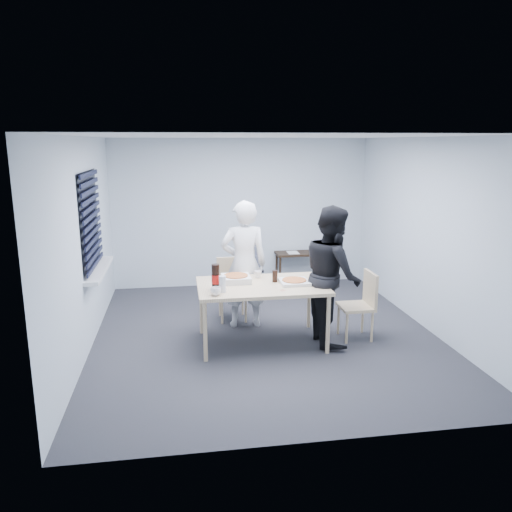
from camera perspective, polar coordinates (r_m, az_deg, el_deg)
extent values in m
plane|color=#2B2B30|center=(6.80, 1.08, -8.95)|extent=(5.00, 5.00, 0.00)
plane|color=white|center=(6.31, 1.18, 13.52)|extent=(5.00, 5.00, 0.00)
plane|color=silver|center=(8.87, -1.69, 4.92)|extent=(4.50, 0.00, 4.50)
plane|color=silver|center=(4.07, 7.30, -4.85)|extent=(4.50, 0.00, 4.50)
plane|color=silver|center=(6.44, -19.00, 1.16)|extent=(0.00, 5.00, 5.00)
plane|color=silver|center=(7.17, 19.14, 2.29)|extent=(0.00, 5.00, 5.00)
plane|color=black|center=(6.78, -18.46, 3.92)|extent=(0.00, 1.30, 1.30)
cube|color=black|center=(6.78, -18.21, 3.93)|extent=(0.04, 1.30, 1.25)
cube|color=silver|center=(6.90, -17.46, -1.51)|extent=(0.18, 1.42, 0.05)
cube|color=beige|center=(6.29, 0.65, -3.45)|extent=(1.61, 1.02, 0.04)
cylinder|color=beige|center=(5.92, -5.83, -8.61)|extent=(0.05, 0.05, 0.74)
cylinder|color=beige|center=(6.76, -6.26, -5.83)|extent=(0.05, 0.05, 0.74)
cylinder|color=beige|center=(6.16, 8.24, -7.77)|extent=(0.05, 0.05, 0.74)
cylinder|color=beige|center=(6.98, 6.08, -5.22)|extent=(0.05, 0.05, 0.74)
cube|color=beige|center=(7.24, -2.70, -4.00)|extent=(0.42, 0.42, 0.04)
cube|color=beige|center=(7.35, -2.88, -1.78)|extent=(0.42, 0.04, 0.44)
cylinder|color=beige|center=(7.13, -3.90, -6.18)|extent=(0.03, 0.03, 0.41)
cylinder|color=beige|center=(7.45, -4.13, -5.33)|extent=(0.03, 0.03, 0.41)
cylinder|color=beige|center=(7.16, -1.17, -6.05)|extent=(0.03, 0.03, 0.41)
cylinder|color=beige|center=(7.48, -1.53, -5.21)|extent=(0.03, 0.03, 0.41)
cube|color=beige|center=(6.68, 11.32, -5.71)|extent=(0.42, 0.42, 0.04)
cube|color=beige|center=(6.67, 12.95, -3.64)|extent=(0.04, 0.42, 0.44)
cylinder|color=beige|center=(6.54, 10.33, -8.14)|extent=(0.03, 0.03, 0.41)
cylinder|color=beige|center=(6.85, 9.40, -7.15)|extent=(0.03, 0.03, 0.41)
cylinder|color=beige|center=(6.66, 13.13, -7.90)|extent=(0.03, 0.03, 0.41)
cylinder|color=beige|center=(6.96, 12.08, -6.94)|extent=(0.03, 0.03, 0.41)
imported|color=silver|center=(6.88, -1.38, -0.96)|extent=(0.65, 0.42, 1.77)
imported|color=black|center=(6.40, 8.69, -2.16)|extent=(0.47, 0.86, 1.77)
cube|color=#2E2315|center=(8.98, 5.15, 0.30)|extent=(0.90, 0.40, 0.04)
cylinder|color=#2E2315|center=(8.81, 2.77, -1.92)|extent=(0.04, 0.04, 0.56)
cylinder|color=#2E2315|center=(9.11, 2.37, -1.41)|extent=(0.04, 0.04, 0.56)
cylinder|color=#2E2315|center=(9.01, 7.89, -1.69)|extent=(0.04, 0.04, 0.56)
cylinder|color=#2E2315|center=(9.30, 7.32, -1.20)|extent=(0.04, 0.04, 0.56)
cube|color=black|center=(8.36, -0.40, -1.57)|extent=(0.33, 0.33, 0.04)
cylinder|color=black|center=(8.29, -1.13, -3.36)|extent=(0.04, 0.04, 0.42)
cylinder|color=black|center=(8.52, -1.36, -2.89)|extent=(0.04, 0.04, 0.42)
cylinder|color=black|center=(8.32, 0.58, -3.28)|extent=(0.04, 0.04, 0.42)
cylinder|color=black|center=(8.56, 0.31, -2.82)|extent=(0.04, 0.04, 0.42)
cube|color=slate|center=(8.31, -0.41, -0.14)|extent=(0.28, 0.15, 0.39)
cube|color=slate|center=(8.22, -0.30, -0.61)|extent=(0.20, 0.06, 0.19)
cube|color=silver|center=(6.40, -2.30, -2.78)|extent=(0.36, 0.36, 0.04)
cube|color=silver|center=(6.39, -2.30, -2.46)|extent=(0.36, 0.36, 0.04)
cylinder|color=#CC7F38|center=(6.39, -2.30, -2.23)|extent=(0.31, 0.31, 0.01)
cube|color=silver|center=(6.34, 4.38, -2.97)|extent=(0.36, 0.36, 0.04)
cylinder|color=#CC7F38|center=(6.34, 4.39, -2.74)|extent=(0.31, 0.31, 0.01)
imported|color=white|center=(5.85, -4.62, -4.05)|extent=(0.17, 0.17, 0.10)
imported|color=white|center=(6.57, 0.20, -2.11)|extent=(0.10, 0.10, 0.09)
cylinder|color=black|center=(6.38, 2.17, -2.32)|extent=(0.09, 0.09, 0.15)
cylinder|color=black|center=(6.02, -4.63, -2.45)|extent=(0.10, 0.10, 0.32)
cylinder|color=red|center=(6.02, -4.63, -2.65)|extent=(0.10, 0.10, 0.11)
cylinder|color=silver|center=(5.95, -3.84, -3.22)|extent=(0.10, 0.10, 0.20)
torus|color=red|center=(6.04, 3.06, -3.93)|extent=(0.07, 0.07, 0.00)
cube|color=white|center=(8.93, 4.23, 0.40)|extent=(0.27, 0.31, 0.00)
cube|color=black|center=(9.03, 6.50, 0.65)|extent=(0.15, 0.12, 0.05)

